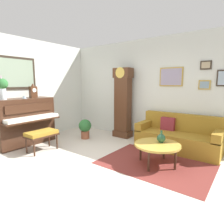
# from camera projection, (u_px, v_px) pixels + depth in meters

# --- Properties ---
(ground_plane) EXTENTS (6.40, 6.00, 0.10)m
(ground_plane) POSITION_uv_depth(u_px,v_px,m) (87.00, 167.00, 3.73)
(ground_plane) COLOR beige
(wall_left) EXTENTS (0.13, 4.90, 2.80)m
(wall_left) POSITION_uv_depth(u_px,v_px,m) (16.00, 90.00, 5.05)
(wall_left) COLOR silver
(wall_left) RESTS_ON ground_plane
(wall_back) EXTENTS (5.30, 0.13, 2.80)m
(wall_back) POSITION_uv_depth(u_px,v_px,m) (146.00, 90.00, 5.39)
(wall_back) COLOR silver
(wall_back) RESTS_ON ground_plane
(area_rug) EXTENTS (2.10, 1.50, 0.01)m
(area_rug) POSITION_uv_depth(u_px,v_px,m) (155.00, 163.00, 3.78)
(area_rug) COLOR maroon
(area_rug) RESTS_ON ground_plane
(piano) EXTENTS (0.87, 1.44, 1.21)m
(piano) POSITION_uv_depth(u_px,v_px,m) (25.00, 121.00, 4.93)
(piano) COLOR #3D2316
(piano) RESTS_ON ground_plane
(piano_bench) EXTENTS (0.42, 0.70, 0.48)m
(piano_bench) POSITION_uv_depth(u_px,v_px,m) (42.00, 134.00, 4.43)
(piano_bench) COLOR #3D2316
(piano_bench) RESTS_ON ground_plane
(grandfather_clock) EXTENTS (0.52, 0.34, 2.03)m
(grandfather_clock) POSITION_uv_depth(u_px,v_px,m) (123.00, 105.00, 5.57)
(grandfather_clock) COLOR #4C2B19
(grandfather_clock) RESTS_ON ground_plane
(couch) EXTENTS (1.90, 0.80, 0.84)m
(couch) POSITION_uv_depth(u_px,v_px,m) (178.00, 137.00, 4.56)
(couch) COLOR olive
(couch) RESTS_ON ground_plane
(coffee_table) EXTENTS (0.88, 0.88, 0.43)m
(coffee_table) POSITION_uv_depth(u_px,v_px,m) (157.00, 145.00, 3.67)
(coffee_table) COLOR gold
(coffee_table) RESTS_ON ground_plane
(mantel_clock) EXTENTS (0.13, 0.18, 0.38)m
(mantel_clock) POSITION_uv_depth(u_px,v_px,m) (33.00, 91.00, 5.05)
(mantel_clock) COLOR #4C2B19
(mantel_clock) RESTS_ON piano
(flower_vase) EXTENTS (0.26, 0.26, 0.58)m
(flower_vase) POSITION_uv_depth(u_px,v_px,m) (2.00, 86.00, 4.42)
(flower_vase) COLOR silver
(flower_vase) RESTS_ON piano
(teacup) EXTENTS (0.12, 0.12, 0.06)m
(teacup) POSITION_uv_depth(u_px,v_px,m) (24.00, 98.00, 4.81)
(teacup) COLOR #ADC6D6
(teacup) RESTS_ON piano
(green_jug) EXTENTS (0.17, 0.17, 0.24)m
(green_jug) POSITION_uv_depth(u_px,v_px,m) (161.00, 138.00, 3.74)
(green_jug) COLOR #234C33
(green_jug) RESTS_ON coffee_table
(potted_plant) EXTENTS (0.36, 0.36, 0.56)m
(potted_plant) POSITION_uv_depth(u_px,v_px,m) (85.00, 128.00, 5.46)
(potted_plant) COLOR #935138
(potted_plant) RESTS_ON ground_plane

